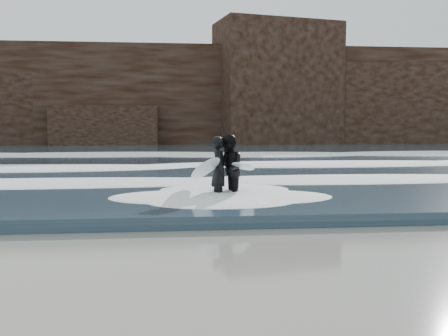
# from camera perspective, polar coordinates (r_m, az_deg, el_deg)

# --- Properties ---
(ground) EXTENTS (120.00, 120.00, 0.00)m
(ground) POSITION_cam_1_polar(r_m,az_deg,el_deg) (7.64, 6.23, -11.74)
(ground) COLOR #855C58
(ground) RESTS_ON ground
(sea) EXTENTS (90.00, 52.00, 0.30)m
(sea) POSITION_cam_1_polar(r_m,az_deg,el_deg) (36.24, -3.38, 1.70)
(sea) COLOR #253848
(sea) RESTS_ON ground
(headland) EXTENTS (70.00, 9.00, 10.00)m
(headland) POSITION_cam_1_polar(r_m,az_deg,el_deg) (53.25, -4.20, 7.95)
(headland) COLOR black
(headland) RESTS_ON ground
(foam_near) EXTENTS (60.00, 3.20, 0.20)m
(foam_near) POSITION_cam_1_polar(r_m,az_deg,el_deg) (16.33, -0.36, -1.35)
(foam_near) COLOR white
(foam_near) RESTS_ON sea
(foam_mid) EXTENTS (60.00, 4.00, 0.24)m
(foam_mid) POSITION_cam_1_polar(r_m,az_deg,el_deg) (23.27, -2.01, 0.57)
(foam_mid) COLOR white
(foam_mid) RESTS_ON sea
(foam_far) EXTENTS (60.00, 4.80, 0.30)m
(foam_far) POSITION_cam_1_polar(r_m,az_deg,el_deg) (32.24, -3.08, 1.84)
(foam_far) COLOR white
(foam_far) RESTS_ON sea
(surfer_left) EXTENTS (1.15, 2.08, 1.88)m
(surfer_left) POSITION_cam_1_polar(r_m,az_deg,el_deg) (13.81, -0.83, -0.22)
(surfer_left) COLOR black
(surfer_left) RESTS_ON ground
(surfer_right) EXTENTS (1.41, 1.99, 1.93)m
(surfer_right) POSITION_cam_1_polar(r_m,az_deg,el_deg) (13.83, 0.65, -0.11)
(surfer_right) COLOR black
(surfer_right) RESTS_ON ground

